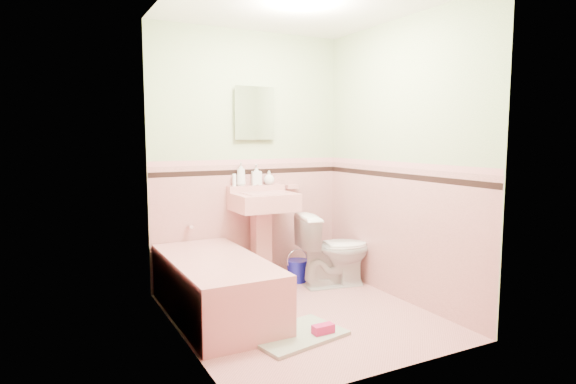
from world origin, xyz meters
name	(u,v)px	position (x,y,z in m)	size (l,w,h in m)	color
floor	(302,315)	(0.00, 0.00, 0.00)	(2.20, 2.20, 0.00)	#D08C88
ceiling	(303,2)	(0.00, 0.00, 2.50)	(2.20, 2.20, 0.00)	white
wall_back	(249,159)	(0.00, 1.10, 1.25)	(2.50, 2.50, 0.00)	beige
wall_front	(392,173)	(0.00, -1.10, 1.25)	(2.50, 2.50, 0.00)	beige
wall_left	(179,168)	(-1.00, 0.00, 1.25)	(2.50, 2.50, 0.00)	beige
wall_right	(400,161)	(1.00, 0.00, 1.25)	(2.50, 2.50, 0.00)	beige
wainscot_back	(250,223)	(0.00, 1.09, 0.60)	(2.00, 2.00, 0.00)	#D3918D
wainscot_front	(389,278)	(0.00, -1.09, 0.60)	(2.00, 2.00, 0.00)	#D3918D
wainscot_left	(183,258)	(-0.99, 0.00, 0.60)	(2.20, 2.20, 0.00)	#D3918D
wainscot_right	(397,233)	(0.99, 0.00, 0.60)	(2.20, 2.20, 0.00)	#D3918D
accent_back	(249,172)	(0.00, 1.08, 1.12)	(2.00, 2.00, 0.00)	black
accent_front	(390,194)	(0.00, -1.08, 1.12)	(2.00, 2.00, 0.00)	black
accent_left	(182,186)	(-0.98, 0.00, 1.12)	(2.20, 2.20, 0.00)	black
accent_right	(398,176)	(0.98, 0.00, 1.12)	(2.20, 2.20, 0.00)	black
cap_back	(249,162)	(0.00, 1.08, 1.22)	(2.00, 2.00, 0.00)	#D0888A
cap_front	(390,178)	(0.00, -1.08, 1.22)	(2.00, 2.00, 0.00)	#D0888A
cap_left	(181,172)	(-0.98, 0.00, 1.22)	(2.20, 2.20, 0.00)	#D0888A
cap_right	(398,165)	(0.98, 0.00, 1.22)	(2.20, 2.20, 0.00)	#D0888A
bathtub	(216,289)	(-0.63, 0.33, 0.23)	(0.70, 1.50, 0.45)	tan
tub_faucet	(190,226)	(-0.63, 1.05, 0.63)	(0.04, 0.04, 0.12)	silver
sink	(264,240)	(0.05, 0.86, 0.46)	(0.59, 0.48, 0.93)	tan
sink_faucet	(258,189)	(0.05, 1.00, 0.95)	(0.02, 0.02, 0.10)	silver
medicine_cabinet	(254,113)	(0.05, 1.07, 1.70)	(0.35, 0.04, 0.44)	white
soap_dish	(292,187)	(0.47, 1.06, 0.95)	(0.12, 0.07, 0.04)	tan
soap_bottle_left	(241,174)	(-0.11, 1.04, 1.10)	(0.09, 0.09, 0.23)	#B2B2B2
soap_bottle_mid	(256,175)	(0.06, 1.04, 1.09)	(0.09, 0.09, 0.20)	#B2B2B2
soap_bottle_right	(269,178)	(0.20, 1.04, 1.06)	(0.11, 0.11, 0.14)	#B2B2B2
tube	(234,180)	(-0.18, 1.04, 1.05)	(0.04, 0.04, 0.12)	white
toilet	(334,250)	(0.67, 0.56, 0.36)	(0.40, 0.71, 0.72)	white
bucket	(297,271)	(0.41, 0.84, 0.11)	(0.22, 0.22, 0.22)	#141797
bath_mat	(296,335)	(-0.25, -0.36, 0.01)	(0.68, 0.46, 0.03)	#90A186
shoe	(323,329)	(-0.08, -0.46, 0.06)	(0.16, 0.08, 0.07)	#BF1E59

